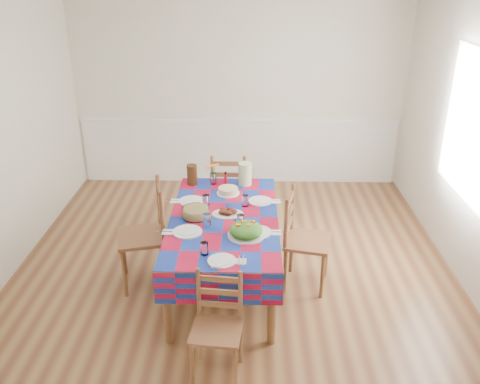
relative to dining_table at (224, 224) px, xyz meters
name	(u,v)px	position (x,y,z in m)	size (l,w,h in m)	color
room	(233,150)	(0.08, 0.12, 0.70)	(4.58, 5.08, 2.78)	brown
wainscot	(239,149)	(0.08, 2.61, -0.17)	(4.41, 0.06, 0.92)	white
window_right	(471,126)	(2.31, 0.42, 0.85)	(1.40, 1.40, 0.00)	white
dining_table	(224,224)	(0.00, 0.00, 0.00)	(1.01, 1.88, 0.73)	brown
setting_near_head	(216,256)	(-0.03, -0.74, 0.10)	(0.37, 0.25, 0.11)	white
setting_left_near	(194,227)	(-0.25, -0.27, 0.11)	(0.48, 0.28, 0.13)	white
setting_left_far	(196,201)	(-0.29, 0.29, 0.11)	(0.45, 0.27, 0.12)	white
setting_right_near	(252,228)	(0.26, -0.26, 0.11)	(0.46, 0.27, 0.12)	white
setting_right_far	(256,201)	(0.30, 0.30, 0.11)	(0.44, 0.26, 0.11)	white
meat_platter	(228,213)	(0.03, 0.04, 0.10)	(0.30, 0.22, 0.06)	white
salad_platter	(246,231)	(0.21, -0.36, 0.13)	(0.32, 0.32, 0.14)	white
pasta_bowl	(196,213)	(-0.26, -0.01, 0.13)	(0.26, 0.26, 0.09)	white
cake	(228,191)	(0.02, 0.53, 0.11)	(0.24, 0.24, 0.07)	white
serving_utensils	(240,223)	(0.15, -0.12, 0.08)	(0.13, 0.29, 0.01)	black
flower_vase	(213,175)	(-0.15, 0.78, 0.18)	(0.15, 0.12, 0.24)	white
hot_sauce	(226,178)	(-0.02, 0.79, 0.15)	(0.03, 0.03, 0.13)	red
green_pitcher	(245,174)	(0.19, 0.77, 0.20)	(0.14, 0.14, 0.24)	#BDD898
tea_pitcher	(192,175)	(-0.38, 0.77, 0.19)	(0.11, 0.11, 0.22)	#321D0B
name_card	(216,267)	(-0.02, -0.87, 0.09)	(0.08, 0.03, 0.02)	white
chair_near	(217,327)	(0.00, -1.19, -0.24)	(0.41, 0.39, 0.84)	brown
chair_far	(229,191)	(0.00, 1.18, -0.18)	(0.43, 0.41, 0.95)	brown
chair_left	(147,236)	(-0.75, 0.01, -0.13)	(0.54, 0.56, 1.05)	brown
chair_right	(303,240)	(0.75, 0.01, -0.17)	(0.50, 0.52, 0.98)	brown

